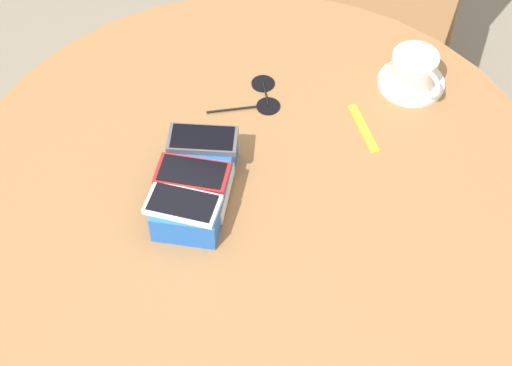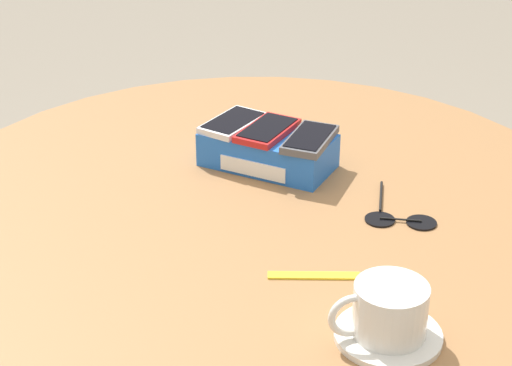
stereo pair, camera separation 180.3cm
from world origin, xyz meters
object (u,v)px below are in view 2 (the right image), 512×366
Objects in this scene: saucer at (388,335)px; sunglasses at (398,218)px; round_table at (256,248)px; coffee_cup at (388,309)px; phone_box at (268,150)px; phone_gray at (310,139)px; phone_red at (267,130)px; lanyard_strap at (314,276)px; phone_white at (233,123)px.

sunglasses is at bearing 118.57° from saucer.
round_table is 0.42m from coffee_cup.
saucer is 1.19× the size of coffee_cup.
phone_box is 0.08m from phone_gray.
phone_red is 0.50m from saucer.
phone_red is 0.49m from coffee_cup.
phone_box is 0.49m from saucer.
coffee_cup reaches higher than lanyard_strap.
phone_red is 0.28m from sunglasses.
saucer is at bearing -61.43° from sunglasses.
round_table is at bearing 152.77° from saucer.
phone_red reaches higher than saucer.
phone_gray is at bearing 138.66° from saucer.
phone_white reaches higher than phone_box.
phone_box reaches higher than saucer.
phone_white reaches higher than saucer.
phone_box is 0.34m from lanyard_strap.
sunglasses reaches higher than lanyard_strap.
phone_red reaches higher than round_table.
phone_gray reaches higher than sunglasses.
phone_white is 0.94× the size of phone_gray.
sunglasses is (-0.14, 0.26, -0.04)m from coffee_cup.
phone_red is 0.96× the size of sunglasses.
phone_gray is (0.08, 0.01, 0.00)m from phone_red.
lanyard_strap is at bearing 159.95° from coffee_cup.
phone_box is 1.74× the size of phone_gray.
phone_white is 0.40m from lanyard_strap.
round_table is 8.48× the size of phone_white.
phone_box is 1.84× the size of phone_white.
saucer is at bearing 53.51° from coffee_cup.
phone_white is 0.92× the size of sunglasses.
coffee_cup is 0.16m from lanyard_strap.
sunglasses is at bearing -4.53° from phone_red.
phone_gray is 0.31m from lanyard_strap.
phone_box is at bearing -39.47° from phone_red.
phone_box reaches higher than sunglasses.
phone_white is at bearing 178.50° from sunglasses.
phone_box is 1.79× the size of saucer.
round_table is 8.26× the size of saucer.
phone_white is 0.34m from sunglasses.
sunglasses is at bearing 18.78° from round_table.
phone_white is at bearing 150.51° from coffee_cup.
phone_box is 0.04m from phone_red.
phone_red is (-0.00, 0.00, 0.03)m from phone_box.
saucer is (0.41, -0.28, -0.06)m from phone_red.
coffee_cup is (0.40, -0.28, 0.01)m from phone_box.
coffee_cup reaches higher than round_table.
coffee_cup reaches higher than phone_gray.
sunglasses is at bearing -3.96° from phone_box.
coffee_cup is at bearing -29.49° from phone_white.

